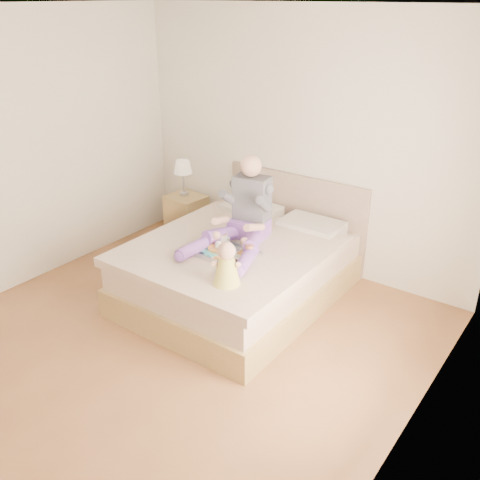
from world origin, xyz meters
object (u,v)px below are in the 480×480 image
Objects in this scene: bed at (243,266)px; nightstand at (187,216)px; tray at (228,252)px; adult at (243,217)px; baby at (227,267)px.

nightstand is (-1.40, 0.74, -0.05)m from bed.
nightstand is 1.90m from tray.
bed is 2.09× the size of adult.
adult is at bearing 86.63° from baby.
nightstand is at bearing 142.92° from adult.
adult is at bearing 102.66° from tray.
baby is (0.40, -0.78, 0.44)m from bed.
nightstand is 2.41m from baby.
baby is (0.31, -0.41, 0.12)m from tray.
baby is at bearing -35.04° from nightstand.
tray is (0.07, -0.34, -0.21)m from adult.
adult reaches higher than nightstand.
nightstand is at bearing 109.80° from baby.
nightstand is 1.72m from adult.
bed is at bearing 87.37° from baby.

